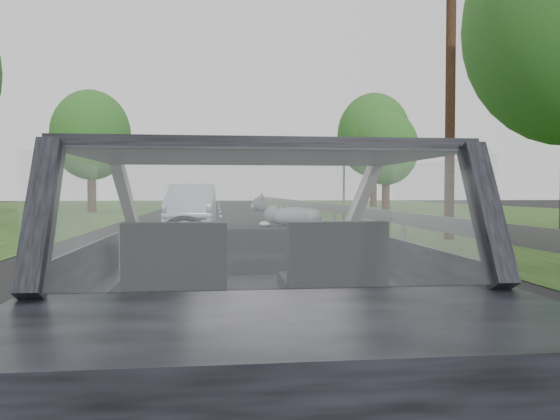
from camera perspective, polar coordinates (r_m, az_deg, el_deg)
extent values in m
plane|color=black|center=(3.31, -2.88, -20.05)|extent=(140.00, 140.00, 0.00)
cube|color=black|center=(3.11, -2.90, -7.57)|extent=(1.80, 4.00, 1.45)
cube|color=black|center=(3.71, -3.54, -4.07)|extent=(1.58, 0.45, 0.30)
cube|color=black|center=(2.80, -10.75, -5.45)|extent=(0.50, 0.72, 0.42)
cube|color=black|center=(2.86, 5.54, -5.28)|extent=(0.50, 0.72, 0.42)
torus|color=black|center=(3.41, -10.01, -3.44)|extent=(0.36, 0.36, 0.04)
ellipsoid|color=gray|center=(3.74, 1.43, -0.57)|extent=(0.52, 0.22, 0.23)
cube|color=gray|center=(13.83, 12.35, -0.81)|extent=(0.05, 90.00, 0.32)
imported|color=silver|center=(19.75, -9.20, 0.54)|extent=(1.93, 4.63, 1.51)
cube|color=#0C401D|center=(22.19, 6.68, 1.78)|extent=(0.26, 0.94, 2.34)
cylinder|color=brown|center=(14.87, 17.38, 11.89)|extent=(0.29, 0.29, 7.65)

